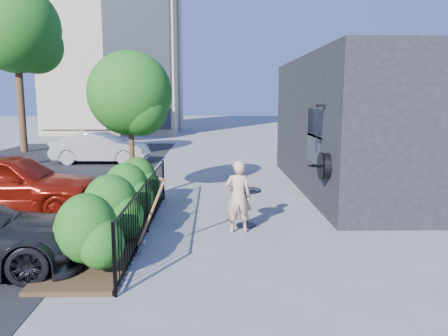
{
  "coord_description": "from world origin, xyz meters",
  "views": [
    {
      "loc": [
        -0.1,
        -8.82,
        2.78
      ],
      "look_at": [
        0.12,
        0.98,
        1.2
      ],
      "focal_mm": 35.0,
      "sensor_mm": 36.0,
      "label": 1
    }
  ],
  "objects_px": {
    "patio_tree": "(132,98)",
    "cafe_table": "(246,201)",
    "car_red": "(10,183)",
    "car_silver": "(101,148)",
    "shovel": "(149,220)",
    "street_tree_far": "(17,34)",
    "woman": "(238,197)"
  },
  "relations": [
    {
      "from": "car_red",
      "to": "car_silver",
      "type": "height_order",
      "value": "car_red"
    },
    {
      "from": "woman",
      "to": "shovel",
      "type": "height_order",
      "value": "woman"
    },
    {
      "from": "street_tree_far",
      "to": "woman",
      "type": "distance_m",
      "value": 18.13
    },
    {
      "from": "woman",
      "to": "shovel",
      "type": "bearing_deg",
      "value": 35.06
    },
    {
      "from": "car_red",
      "to": "car_silver",
      "type": "xyz_separation_m",
      "value": [
        0.09,
        8.22,
        -0.08
      ]
    },
    {
      "from": "patio_tree",
      "to": "shovel",
      "type": "height_order",
      "value": "patio_tree"
    },
    {
      "from": "street_tree_far",
      "to": "car_silver",
      "type": "height_order",
      "value": "street_tree_far"
    },
    {
      "from": "patio_tree",
      "to": "woman",
      "type": "height_order",
      "value": "patio_tree"
    },
    {
      "from": "shovel",
      "to": "car_red",
      "type": "distance_m",
      "value": 4.8
    },
    {
      "from": "patio_tree",
      "to": "car_silver",
      "type": "height_order",
      "value": "patio_tree"
    },
    {
      "from": "patio_tree",
      "to": "cafe_table",
      "type": "relative_size",
      "value": 4.53
    },
    {
      "from": "shovel",
      "to": "car_silver",
      "type": "relative_size",
      "value": 0.36
    },
    {
      "from": "woman",
      "to": "patio_tree",
      "type": "bearing_deg",
      "value": -49.21
    },
    {
      "from": "patio_tree",
      "to": "shovel",
      "type": "relative_size",
      "value": 2.74
    },
    {
      "from": "patio_tree",
      "to": "car_silver",
      "type": "xyz_separation_m",
      "value": [
        -2.73,
        7.11,
        -2.1
      ]
    },
    {
      "from": "shovel",
      "to": "car_red",
      "type": "relative_size",
      "value": 0.33
    },
    {
      "from": "patio_tree",
      "to": "cafe_table",
      "type": "height_order",
      "value": "patio_tree"
    },
    {
      "from": "car_red",
      "to": "street_tree_far",
      "type": "bearing_deg",
      "value": 22.1
    },
    {
      "from": "car_silver",
      "to": "woman",
      "type": "bearing_deg",
      "value": -149.49
    },
    {
      "from": "cafe_table",
      "to": "woman",
      "type": "bearing_deg",
      "value": -114.8
    },
    {
      "from": "shovel",
      "to": "car_silver",
      "type": "distance_m",
      "value": 11.76
    },
    {
      "from": "car_red",
      "to": "car_silver",
      "type": "distance_m",
      "value": 8.22
    },
    {
      "from": "street_tree_far",
      "to": "shovel",
      "type": "bearing_deg",
      "value": -60.35
    },
    {
      "from": "cafe_table",
      "to": "patio_tree",
      "type": "bearing_deg",
      "value": 140.32
    },
    {
      "from": "patio_tree",
      "to": "cafe_table",
      "type": "bearing_deg",
      "value": -39.68
    },
    {
      "from": "woman",
      "to": "shovel",
      "type": "distance_m",
      "value": 2.09
    },
    {
      "from": "street_tree_far",
      "to": "shovel",
      "type": "relative_size",
      "value": 5.76
    },
    {
      "from": "car_red",
      "to": "car_silver",
      "type": "relative_size",
      "value": 1.09
    },
    {
      "from": "car_silver",
      "to": "shovel",
      "type": "bearing_deg",
      "value": -159.55
    },
    {
      "from": "cafe_table",
      "to": "shovel",
      "type": "xyz_separation_m",
      "value": [
        -1.85,
        -1.7,
        0.07
      ]
    },
    {
      "from": "woman",
      "to": "car_silver",
      "type": "relative_size",
      "value": 0.38
    },
    {
      "from": "patio_tree",
      "to": "car_red",
      "type": "height_order",
      "value": "patio_tree"
    }
  ]
}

